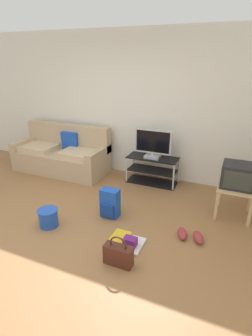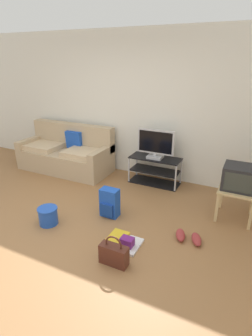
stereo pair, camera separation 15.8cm
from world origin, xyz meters
name	(u,v)px [view 1 (the left image)]	position (x,y,z in m)	size (l,w,h in m)	color
ground_plane	(56,236)	(0.00, 0.00, -0.01)	(9.00, 9.80, 0.02)	olive
wall_back	(128,106)	(0.00, 2.45, 1.35)	(9.00, 0.10, 2.70)	silver
couch	(63,155)	(-1.26, 1.95, 0.34)	(1.93, 0.83, 0.93)	tan
tv_stand	(152,170)	(0.65, 2.10, 0.25)	(0.93, 0.39, 0.51)	black
flat_tv	(153,144)	(0.65, 2.08, 0.77)	(0.68, 0.22, 0.53)	#B2B2B7
side_table	(236,191)	(2.12, 1.48, 0.40)	(0.51, 0.51, 0.47)	tan
crt_tv	(238,175)	(2.12, 1.50, 0.64)	(0.45, 0.41, 0.34)	#232326
backpack	(110,203)	(0.45, 0.73, 0.21)	(0.27, 0.24, 0.44)	blue
handbag	(118,254)	(1.00, -0.15, 0.13)	(0.33, 0.13, 0.37)	#4C2319
cleaning_bucket	(48,217)	(-0.23, 0.16, 0.14)	(0.28, 0.28, 0.25)	blue
sneakers_pair	(190,235)	(1.66, 0.66, 0.05)	(0.41, 0.29, 0.09)	#993333
floor_tray	(125,241)	(0.92, 0.21, 0.04)	(0.45, 0.35, 0.14)	silver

